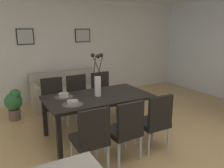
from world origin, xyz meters
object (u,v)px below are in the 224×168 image
at_px(centerpiece_vase, 98,80).
at_px(bowl_near_left, 73,102).
at_px(dining_chair_near_right, 54,99).
at_px(framed_picture_left, 25,37).
at_px(dining_table, 98,100).
at_px(potted_plant, 14,103).
at_px(dining_chair_mid_left, 155,119).
at_px(bowl_near_right, 64,95).
at_px(dining_chair_far_left, 126,128).
at_px(sofa, 68,93).
at_px(framed_picture_center, 83,35).
at_px(dining_chair_mid_right, 103,91).
at_px(dining_chair_near_left, 91,136).
at_px(dining_chair_far_right, 79,95).

bearing_deg(centerpiece_vase, bowl_near_left, -157.36).
xyz_separation_m(dining_chair_near_right, framed_picture_left, (-0.19, 1.55, 1.16)).
height_order(dining_table, potted_plant, dining_table).
bearing_deg(framed_picture_left, dining_chair_mid_left, -68.76).
distance_m(centerpiece_vase, bowl_near_right, 0.63).
distance_m(dining_chair_near_right, dining_chair_far_left, 1.89).
distance_m(sofa, framed_picture_center, 1.63).
bearing_deg(dining_chair_mid_left, bowl_near_right, 134.52).
xyz_separation_m(dining_chair_far_left, potted_plant, (-1.23, 2.40, -0.14)).
distance_m(dining_chair_far_left, dining_chair_mid_right, 1.92).
relative_size(dining_chair_mid_right, framed_picture_left, 2.29).
bearing_deg(sofa, centerpiece_vase, -92.18).
bearing_deg(bowl_near_right, dining_chair_mid_right, 32.63).
height_order(framed_picture_center, potted_plant, framed_picture_center).
bearing_deg(dining_chair_mid_right, dining_chair_mid_left, -90.21).
bearing_deg(bowl_near_right, framed_picture_left, 95.13).
bearing_deg(centerpiece_vase, dining_chair_mid_right, 58.87).
xyz_separation_m(dining_chair_far_left, dining_chair_mid_left, (0.56, 0.02, 0.00)).
distance_m(dining_chair_near_left, dining_chair_mid_left, 1.09).
bearing_deg(bowl_near_left, centerpiece_vase, 22.64).
bearing_deg(framed_picture_center, potted_plant, -154.16).
bearing_deg(bowl_near_right, potted_plant, 118.60).
bearing_deg(dining_chair_mid_right, sofa, 116.05).
distance_m(framed_picture_left, potted_plant, 1.68).
distance_m(dining_chair_near_left, sofa, 2.90).
height_order(bowl_near_right, sofa, bowl_near_right).
bearing_deg(framed_picture_left, bowl_near_left, -85.73).
distance_m(dining_chair_mid_right, framed_picture_left, 2.31).
bearing_deg(potted_plant, bowl_near_right, -61.40).
bearing_deg(dining_chair_near_left, dining_chair_mid_left, 0.57).
xyz_separation_m(framed_picture_left, potted_plant, (-0.49, -0.95, -1.30)).
distance_m(dining_table, potted_plant, 1.95).
bearing_deg(potted_plant, dining_chair_far_right, -26.06).
xyz_separation_m(dining_chair_near_right, framed_picture_center, (1.29, 1.55, 1.16)).
height_order(dining_chair_near_left, dining_chair_mid_left, same).
height_order(dining_chair_near_right, centerpiece_vase, centerpiece_vase).
height_order(dining_chair_mid_left, framed_picture_center, framed_picture_center).
bearing_deg(dining_table, dining_chair_mid_left, -58.04).
relative_size(dining_chair_near_left, dining_chair_mid_right, 1.00).
height_order(dining_table, dining_chair_mid_right, dining_chair_mid_right).
xyz_separation_m(dining_chair_mid_left, bowl_near_left, (-1.09, 0.66, 0.27)).
bearing_deg(dining_chair_mid_left, dining_chair_near_right, 121.75).
relative_size(framed_picture_left, framed_picture_center, 0.93).
bearing_deg(dining_chair_near_left, dining_chair_near_right, 90.40).
distance_m(dining_chair_far_right, framed_picture_left, 2.06).
xyz_separation_m(centerpiece_vase, framed_picture_center, (0.74, 2.44, 0.65)).
bearing_deg(dining_chair_mid_left, dining_chair_mid_right, 89.79).
bearing_deg(potted_plant, dining_chair_mid_left, -53.11).
height_order(bowl_near_right, framed_picture_center, framed_picture_center).
xyz_separation_m(bowl_near_left, potted_plant, (-0.69, 1.71, -0.41)).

